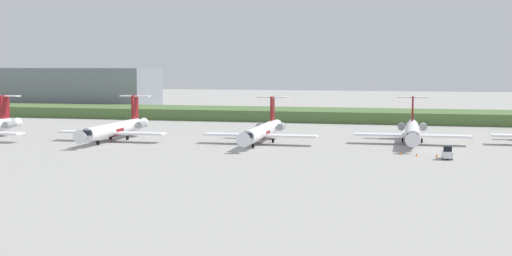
% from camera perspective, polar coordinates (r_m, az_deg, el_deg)
% --- Properties ---
extents(ground_plane, '(500.00, 500.00, 0.00)m').
position_cam_1_polar(ground_plane, '(153.50, 1.55, -0.47)').
color(ground_plane, '#9E9B96').
extents(grass_berm, '(320.00, 20.00, 3.12)m').
position_cam_1_polar(grass_berm, '(190.39, 3.79, 1.15)').
color(grass_berm, '#4C6B38').
rests_on(grass_berm, ground).
extents(regional_jet_second, '(22.81, 31.00, 9.00)m').
position_cam_1_polar(regional_jet_second, '(141.92, -11.92, -0.04)').
color(regional_jet_second, white).
rests_on(regional_jet_second, ground).
extents(regional_jet_third, '(22.81, 31.00, 9.00)m').
position_cam_1_polar(regional_jet_third, '(134.03, 0.52, -0.25)').
color(regional_jet_third, white).
rests_on(regional_jet_third, ground).
extents(regional_jet_fourth, '(22.81, 31.00, 9.00)m').
position_cam_1_polar(regional_jet_fourth, '(137.36, 13.20, -0.25)').
color(regional_jet_fourth, white).
rests_on(regional_jet_fourth, ground).
extents(distant_hangar, '(57.95, 22.77, 14.60)m').
position_cam_1_polar(distant_hangar, '(239.81, -15.44, 3.23)').
color(distant_hangar, gray).
rests_on(distant_hangar, ground).
extents(baggage_tug, '(1.72, 3.20, 2.30)m').
position_cam_1_polar(baggage_tug, '(116.44, 16.00, -2.09)').
color(baggage_tug, silver).
rests_on(baggage_tug, ground).
extents(safety_cone_front_marker, '(0.44, 0.44, 0.55)m').
position_cam_1_polar(safety_cone_front_marker, '(119.73, 12.20, -2.15)').
color(safety_cone_front_marker, orange).
rests_on(safety_cone_front_marker, ground).
extents(safety_cone_mid_marker, '(0.44, 0.44, 0.55)m').
position_cam_1_polar(safety_cone_mid_marker, '(118.95, 13.55, -2.23)').
color(safety_cone_mid_marker, orange).
rests_on(safety_cone_mid_marker, ground).
extents(safety_cone_rear_marker, '(0.44, 0.44, 0.55)m').
position_cam_1_polar(safety_cone_rear_marker, '(119.15, 15.17, -2.25)').
color(safety_cone_rear_marker, orange).
rests_on(safety_cone_rear_marker, ground).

